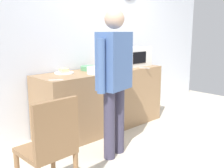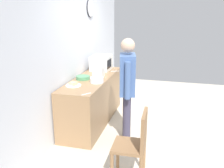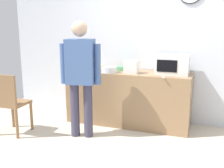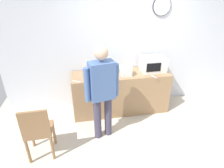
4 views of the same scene
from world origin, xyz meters
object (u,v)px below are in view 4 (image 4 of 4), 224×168
toaster (126,71)px  person_standing (102,88)px  microwave (153,64)px  fork_utensil (154,77)px  sandwich_plate (93,72)px  cereal_bowl (113,70)px  salad_bowl (109,76)px  wooden_chair (38,130)px  spoon_utensil (76,81)px

toaster → person_standing: size_ratio=0.13×
microwave → fork_utensil: (-0.09, -0.32, -0.15)m
toaster → fork_utensil: size_ratio=1.29×
sandwich_plate → toaster: (0.64, -0.24, 0.08)m
sandwich_plate → toaster: 0.69m
cereal_bowl → toaster: bearing=-49.0°
toaster → salad_bowl: bearing=-167.7°
sandwich_plate → person_standing: bearing=-85.5°
salad_bowl → fork_utensil: size_ratio=1.39×
sandwich_plate → wooden_chair: 1.59m
microwave → salad_bowl: (-0.97, -0.21, -0.10)m
fork_utensil → spoon_utensil: (-1.52, 0.07, 0.00)m
fork_utensil → salad_bowl: bearing=173.2°
cereal_bowl → fork_utensil: (0.74, -0.42, -0.03)m
sandwich_plate → fork_utensil: size_ratio=1.53×
toaster → wooden_chair: toaster is taller
sandwich_plate → spoon_utensil: bearing=-134.6°
microwave → cereal_bowl: size_ratio=1.98×
cereal_bowl → spoon_utensil: cereal_bowl is taller
microwave → person_standing: (-1.19, -0.80, -0.05)m
spoon_utensil → salad_bowl: bearing=3.5°
sandwich_plate → spoon_utensil: 0.50m
microwave → wooden_chair: 2.53m
microwave → sandwich_plate: (-1.26, 0.10, -0.13)m
salad_bowl → cereal_bowl: size_ratio=0.93×
toaster → fork_utensil: bearing=-18.8°
person_standing → wooden_chair: size_ratio=1.80×
microwave → fork_utensil: bearing=-105.6°
cereal_bowl → wooden_chair: 1.88m
toaster → fork_utensil: (0.53, -0.18, -0.10)m
sandwich_plate → toaster: bearing=-20.8°
fork_utensil → wooden_chair: size_ratio=0.18×
salad_bowl → fork_utensil: (0.88, -0.11, -0.04)m
microwave → salad_bowl: bearing=-167.7°
microwave → sandwich_plate: microwave is taller
sandwich_plate → salad_bowl: (0.29, -0.32, 0.03)m
salad_bowl → toaster: (0.35, 0.08, 0.05)m
salad_bowl → person_standing: (-0.22, -0.58, 0.05)m
sandwich_plate → spoon_utensil: (-0.35, -0.36, -0.02)m
person_standing → fork_utensil: bearing=23.5°
salad_bowl → fork_utensil: 0.89m
salad_bowl → toaster: size_ratio=1.07×
microwave → fork_utensil: microwave is taller
microwave → cereal_bowl: (-0.83, 0.10, -0.12)m
cereal_bowl → person_standing: bearing=-111.8°
fork_utensil → spoon_utensil: size_ratio=1.00×
spoon_utensil → fork_utensil: bearing=-2.5°
fork_utensil → cereal_bowl: bearing=150.5°
toaster → wooden_chair: (-1.60, -0.97, -0.46)m
salad_bowl → microwave: bearing=12.3°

